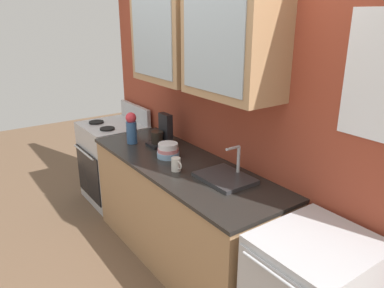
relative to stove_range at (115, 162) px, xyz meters
name	(u,v)px	position (x,y,z in m)	size (l,w,h in m)	color
ground_plane	(182,256)	(1.37, 0.00, -0.45)	(10.00, 10.00, 0.00)	brown
back_wall_unit	(214,89)	(1.37, 0.32, 1.01)	(3.48, 0.46, 2.55)	#993D28
counter	(182,212)	(1.37, 0.00, -0.01)	(1.99, 0.68, 0.89)	#A87F56
stove_range	(115,162)	(0.00, 0.00, 0.00)	(0.67, 0.66, 1.07)	silver
sink_faucet	(225,177)	(1.81, 0.09, 0.46)	(0.40, 0.31, 0.24)	#2D2D30
bowl_stack	(168,151)	(1.19, -0.01, 0.49)	(0.19, 0.19, 0.12)	#8CB7E0
vase	(131,128)	(0.69, -0.10, 0.59)	(0.10, 0.10, 0.29)	#33598C
cup_near_sink	(176,164)	(1.47, -0.11, 0.49)	(0.11, 0.07, 0.10)	silver
coffee_maker	(162,134)	(0.90, 0.10, 0.55)	(0.17, 0.20, 0.29)	black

